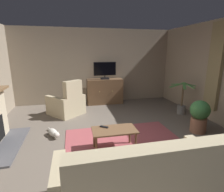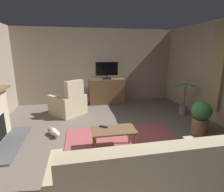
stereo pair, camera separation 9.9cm
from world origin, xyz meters
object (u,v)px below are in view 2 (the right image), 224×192
object	(u,v)px
armchair_in_far_corner	(69,104)
television	(107,70)
tv_cabinet	(107,92)
cat	(54,132)
tv_remote	(103,127)
coffee_table	(114,132)
potted_plant_leafy_by_curtain	(201,116)
sofa_floral	(139,188)
potted_plant_small_fern_corner	(184,105)

from	to	relation	value
armchair_in_far_corner	television	bearing A→B (deg)	33.55
tv_cabinet	television	xyz separation A→B (m)	(0.00, -0.05, 0.82)
television	cat	xyz separation A→B (m)	(-1.67, -2.38, -1.17)
tv_remote	armchair_in_far_corner	xyz separation A→B (m)	(-0.76, 2.22, -0.13)
coffee_table	tv_remote	xyz separation A→B (m)	(-0.18, 0.14, 0.07)
cat	armchair_in_far_corner	bearing A→B (deg)	78.60
tv_cabinet	tv_remote	xyz separation A→B (m)	(-0.61, -3.18, 0.01)
coffee_table	potted_plant_leafy_by_curtain	bearing A→B (deg)	9.13
potted_plant_leafy_by_curtain	cat	world-z (taller)	potted_plant_leafy_by_curtain
armchair_in_far_corner	potted_plant_leafy_by_curtain	bearing A→B (deg)	-32.61
television	sofa_floral	distance (m)	4.81
coffee_table	potted_plant_leafy_by_curtain	world-z (taller)	potted_plant_leafy_by_curtain
television	coffee_table	size ratio (longest dim) A/B	0.94
sofa_floral	potted_plant_small_fern_corner	world-z (taller)	sofa_floral
potted_plant_small_fern_corner	television	bearing A→B (deg)	141.64
tv_cabinet	cat	size ratio (longest dim) A/B	2.07
sofa_floral	cat	world-z (taller)	sofa_floral
coffee_table	tv_remote	bearing A→B (deg)	142.43
potted_plant_leafy_by_curtain	cat	bearing A→B (deg)	171.22
armchair_in_far_corner	potted_plant_small_fern_corner	distance (m)	3.56
tv_remote	cat	world-z (taller)	tv_remote
television	potted_plant_small_fern_corner	distance (m)	2.85
tv_cabinet	coffee_table	world-z (taller)	tv_cabinet
tv_cabinet	armchair_in_far_corner	xyz separation A→B (m)	(-1.37, -0.96, -0.11)
tv_remote	sofa_floral	distance (m)	1.59
tv_cabinet	sofa_floral	size ratio (longest dim) A/B	0.63
television	sofa_floral	xyz separation A→B (m)	(-0.43, -4.70, -0.92)
tv_cabinet	potted_plant_leafy_by_curtain	size ratio (longest dim) A/B	1.66
tv_remote	armchair_in_far_corner	bearing A→B (deg)	145.58
coffee_table	sofa_floral	bearing A→B (deg)	-89.93
television	tv_remote	xyz separation A→B (m)	(-0.61, -3.12, -0.81)
sofa_floral	potted_plant_small_fern_corner	size ratio (longest dim) A/B	2.05
tv_cabinet	cat	world-z (taller)	tv_cabinet
television	tv_remote	distance (m)	3.28
armchair_in_far_corner	tv_cabinet	bearing A→B (deg)	35.07
armchair_in_far_corner	potted_plant_leafy_by_curtain	world-z (taller)	armchair_in_far_corner
tv_remote	cat	distance (m)	1.34
television	tv_cabinet	bearing A→B (deg)	90.00
potted_plant_leafy_by_curtain	cat	size ratio (longest dim) A/B	1.25
tv_remote	potted_plant_small_fern_corner	size ratio (longest dim) A/B	0.17
sofa_floral	cat	bearing A→B (deg)	118.09
tv_cabinet	armchair_in_far_corner	size ratio (longest dim) A/B	1.06
cat	tv_remote	bearing A→B (deg)	-35.12
armchair_in_far_corner	potted_plant_small_fern_corner	bearing A→B (deg)	-12.37
sofa_floral	cat	distance (m)	2.64
television	armchair_in_far_corner	bearing A→B (deg)	-146.45
television	sofa_floral	size ratio (longest dim) A/B	0.39
potted_plant_small_fern_corner	sofa_floral	bearing A→B (deg)	-130.02
potted_plant_small_fern_corner	potted_plant_leafy_by_curtain	world-z (taller)	potted_plant_small_fern_corner
cat	potted_plant_leafy_by_curtain	bearing A→B (deg)	-8.78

